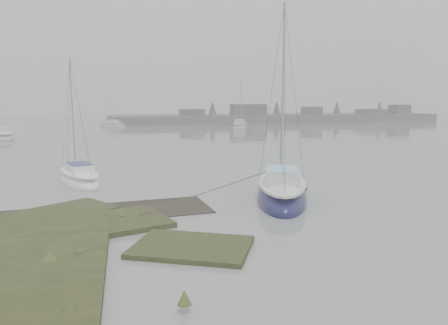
# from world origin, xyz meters

# --- Properties ---
(ground) EXTENTS (160.00, 160.00, 0.00)m
(ground) POSITION_xyz_m (0.00, 30.00, 0.00)
(ground) COLOR slate
(ground) RESTS_ON ground
(far_shoreline) EXTENTS (60.00, 8.00, 4.15)m
(far_shoreline) POSITION_xyz_m (26.84, 61.90, 0.85)
(far_shoreline) COLOR #4C4F51
(far_shoreline) RESTS_ON ground
(sailboat_main) EXTENTS (4.22, 7.08, 9.49)m
(sailboat_main) POSITION_xyz_m (5.48, 5.11, 0.29)
(sailboat_main) COLOR #11123C
(sailboat_main) RESTS_ON ground
(sailboat_white) EXTENTS (3.34, 5.36, 7.19)m
(sailboat_white) POSITION_xyz_m (-3.85, 11.08, 0.22)
(sailboat_white) COLOR white
(sailboat_white) RESTS_ON ground
(sailboat_far_a) EXTENTS (4.32, 6.32, 8.53)m
(sailboat_far_a) POSITION_xyz_m (-14.43, 38.56, 0.26)
(sailboat_far_a) COLOR #A9AEB3
(sailboat_far_a) RESTS_ON ground
(sailboat_far_b) EXTENTS (4.28, 6.02, 8.16)m
(sailboat_far_b) POSITION_xyz_m (15.38, 49.40, 0.25)
(sailboat_far_b) COLOR #A0A6AA
(sailboat_far_b) RESTS_ON ground
(sailboat_far_c) EXTENTS (4.84, 3.94, 6.73)m
(sailboat_far_c) POSITION_xyz_m (-3.22, 56.91, 0.21)
(sailboat_far_c) COLOR #B0B5BB
(sailboat_far_c) RESTS_ON ground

